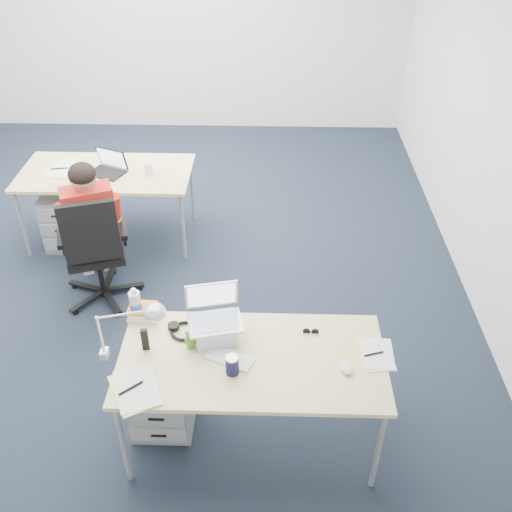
# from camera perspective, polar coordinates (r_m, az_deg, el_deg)

# --- Properties ---
(floor) EXTENTS (7.00, 7.00, 0.00)m
(floor) POSITION_cam_1_polar(r_m,az_deg,el_deg) (5.32, -12.31, -2.26)
(floor) COLOR black
(floor) RESTS_ON ground
(room) EXTENTS (6.02, 7.02, 2.80)m
(room) POSITION_cam_1_polar(r_m,az_deg,el_deg) (4.50, -15.15, 15.17)
(room) COLOR silver
(room) RESTS_ON ground
(desk_near) EXTENTS (1.60, 0.80, 0.73)m
(desk_near) POSITION_cam_1_polar(r_m,az_deg,el_deg) (3.49, -0.42, -10.67)
(desk_near) COLOR #D2BC79
(desk_near) RESTS_ON ground
(desk_far) EXTENTS (1.60, 0.80, 0.73)m
(desk_far) POSITION_cam_1_polar(r_m,az_deg,el_deg) (5.59, -14.76, 7.75)
(desk_far) COLOR #D2BC79
(desk_far) RESTS_ON ground
(office_chair) EXTENTS (0.84, 0.84, 1.06)m
(office_chair) POSITION_cam_1_polar(r_m,az_deg,el_deg) (4.99, -15.39, -1.35)
(office_chair) COLOR black
(office_chair) RESTS_ON ground
(seated_person) EXTENTS (0.58, 0.76, 1.27)m
(seated_person) POSITION_cam_1_polar(r_m,az_deg,el_deg) (4.95, -16.14, 2.94)
(seated_person) COLOR #B6281A
(seated_person) RESTS_ON ground
(drawer_pedestal_near) EXTENTS (0.40, 0.50, 0.55)m
(drawer_pedestal_near) POSITION_cam_1_polar(r_m,az_deg,el_deg) (3.95, -9.28, -12.90)
(drawer_pedestal_near) COLOR #939597
(drawer_pedestal_near) RESTS_ON ground
(drawer_pedestal_far) EXTENTS (0.40, 0.50, 0.55)m
(drawer_pedestal_far) POSITION_cam_1_polar(r_m,az_deg,el_deg) (5.84, -18.22, 3.70)
(drawer_pedestal_far) COLOR #939597
(drawer_pedestal_far) RESTS_ON ground
(silver_laptop) EXTENTS (0.37, 0.32, 0.34)m
(silver_laptop) POSITION_cam_1_polar(r_m,az_deg,el_deg) (3.47, -4.15, -6.13)
(silver_laptop) COLOR silver
(silver_laptop) RESTS_ON desk_near
(wireless_keyboard) EXTENTS (0.31, 0.22, 0.01)m
(wireless_keyboard) POSITION_cam_1_polar(r_m,az_deg,el_deg) (3.45, -2.68, -10.18)
(wireless_keyboard) COLOR white
(wireless_keyboard) RESTS_ON desk_near
(computer_mouse) EXTENTS (0.09, 0.12, 0.04)m
(computer_mouse) POSITION_cam_1_polar(r_m,az_deg,el_deg) (3.42, 9.01, -11.04)
(computer_mouse) COLOR white
(computer_mouse) RESTS_ON desk_near
(headphones) EXTENTS (0.28, 0.26, 0.04)m
(headphones) POSITION_cam_1_polar(r_m,az_deg,el_deg) (3.63, -7.20, -7.38)
(headphones) COLOR black
(headphones) RESTS_ON desk_near
(can_koozie) EXTENTS (0.09, 0.09, 0.13)m
(can_koozie) POSITION_cam_1_polar(r_m,az_deg,el_deg) (3.33, -2.39, -10.83)
(can_koozie) COLOR #171440
(can_koozie) RESTS_ON desk_near
(water_bottle) EXTENTS (0.10, 0.10, 0.24)m
(water_bottle) POSITION_cam_1_polar(r_m,az_deg,el_deg) (3.71, -11.95, -4.72)
(water_bottle) COLOR silver
(water_bottle) RESTS_ON desk_near
(bear_figurine) EXTENTS (0.08, 0.07, 0.13)m
(bear_figurine) POSITION_cam_1_polar(r_m,az_deg,el_deg) (3.50, -6.61, -8.29)
(bear_figurine) COLOR #357A20
(bear_figurine) RESTS_ON desk_near
(book_stack) EXTENTS (0.23, 0.20, 0.09)m
(book_stack) POSITION_cam_1_polar(r_m,az_deg,el_deg) (3.76, -11.19, -5.52)
(book_stack) COLOR silver
(book_stack) RESTS_ON desk_near
(cordless_phone) EXTENTS (0.04, 0.03, 0.16)m
(cordless_phone) POSITION_cam_1_polar(r_m,az_deg,el_deg) (3.52, -11.04, -8.19)
(cordless_phone) COLOR black
(cordless_phone) RESTS_ON desk_near
(papers_left) EXTENTS (0.34, 0.39, 0.01)m
(papers_left) POSITION_cam_1_polar(r_m,az_deg,el_deg) (3.36, -12.01, -12.94)
(papers_left) COLOR #F6F88F
(papers_left) RESTS_ON desk_near
(papers_right) EXTENTS (0.19, 0.27, 0.01)m
(papers_right) POSITION_cam_1_polar(r_m,az_deg,el_deg) (3.54, 11.96, -9.66)
(papers_right) COLOR #F6F88F
(papers_right) RESTS_ON desk_near
(sunglasses) EXTENTS (0.10, 0.05, 0.02)m
(sunglasses) POSITION_cam_1_polar(r_m,az_deg,el_deg) (3.62, 5.50, -7.53)
(sunglasses) COLOR black
(sunglasses) RESTS_ON desk_near
(desk_lamp) EXTENTS (0.38, 0.15, 0.43)m
(desk_lamp) POSITION_cam_1_polar(r_m,az_deg,el_deg) (3.40, -13.29, -7.28)
(desk_lamp) COLOR silver
(desk_lamp) RESTS_ON desk_near
(dark_laptop) EXTENTS (0.41, 0.40, 0.23)m
(dark_laptop) POSITION_cam_1_polar(r_m,az_deg,el_deg) (5.48, -14.88, 9.01)
(dark_laptop) COLOR black
(dark_laptop) RESTS_ON desk_far
(far_cup) EXTENTS (0.09, 0.09, 0.11)m
(far_cup) POSITION_cam_1_polar(r_m,az_deg,el_deg) (5.41, -10.66, 8.55)
(far_cup) COLOR white
(far_cup) RESTS_ON desk_far
(far_papers) EXTENTS (0.26, 0.35, 0.01)m
(far_papers) POSITION_cam_1_polar(r_m,az_deg,el_deg) (5.71, -18.85, 8.17)
(far_papers) COLOR white
(far_papers) RESTS_ON desk_far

